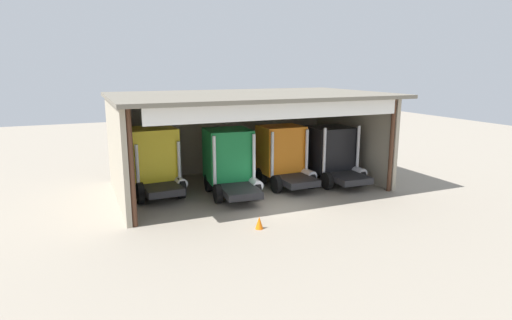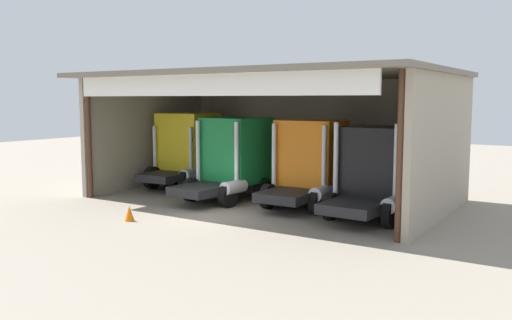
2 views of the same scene
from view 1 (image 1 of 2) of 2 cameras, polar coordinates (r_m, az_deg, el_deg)
name	(u,v)px [view 1 (image 1 of 2)]	position (r m, az deg, el deg)	size (l,w,h in m)	color
ground_plane	(279,207)	(21.80, 3.10, -6.36)	(80.00, 80.00, 0.00)	gray
workshop_shed	(242,121)	(25.48, -1.84, 5.26)	(15.33, 9.62, 5.56)	#9E937F
truck_yellow_center_bay	(154,160)	(24.14, -13.50, 0.00)	(2.78, 4.36, 3.73)	yellow
truck_green_left_bay	(230,160)	(23.74, -3.57, -0.06)	(2.70, 4.95, 3.62)	#197F3D
truck_orange_center_left_bay	(283,155)	(25.49, 3.65, 0.69)	(2.70, 4.27, 3.57)	orange
truck_black_center_right_bay	(332,153)	(26.65, 10.13, 0.94)	(2.77, 4.76, 3.59)	black
oil_drum	(234,169)	(28.10, -2.91, -1.16)	(0.58, 0.58, 0.87)	#194CB2
tool_cart	(130,179)	(26.41, -16.57, -2.40)	(0.90, 0.60, 1.00)	black
traffic_cone	(259,223)	(18.90, 0.44, -8.42)	(0.36, 0.36, 0.56)	orange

